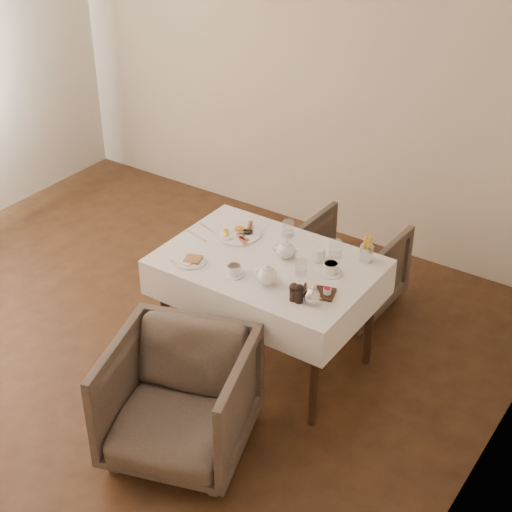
{
  "coord_description": "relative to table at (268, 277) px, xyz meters",
  "views": [
    {
      "loc": [
        2.97,
        -2.56,
        3.22
      ],
      "look_at": [
        0.77,
        0.69,
        0.82
      ],
      "focal_mm": 55.0,
      "sensor_mm": 36.0,
      "label": 1
    }
  ],
  "objects": [
    {
      "name": "cutlery_knife",
      "position": [
        -0.54,
        -0.01,
        0.12
      ],
      "size": [
        0.2,
        0.06,
        0.0
      ],
      "primitive_type": "cube",
      "rotation": [
        0.0,
        0.0,
        1.33
      ],
      "color": "silver",
      "rests_on": "table"
    },
    {
      "name": "fries_cup",
      "position": [
        0.49,
        0.33,
        0.19
      ],
      "size": [
        0.08,
        0.08,
        0.18
      ],
      "rotation": [
        0.0,
        0.0,
        -0.12
      ],
      "color": "silver",
      "rests_on": "table"
    },
    {
      "name": "creamer",
      "position": [
        0.26,
        0.17,
        0.16
      ],
      "size": [
        0.08,
        0.08,
        0.08
      ],
      "primitive_type": "cylinder",
      "rotation": [
        0.0,
        0.0,
        0.08
      ],
      "color": "white",
      "rests_on": "table"
    },
    {
      "name": "glass_right",
      "position": [
        0.31,
        0.27,
        0.17
      ],
      "size": [
        0.09,
        0.09,
        0.1
      ],
      "primitive_type": "cylinder",
      "rotation": [
        0.0,
        0.0,
        0.21
      ],
      "color": "silver",
      "rests_on": "table"
    },
    {
      "name": "breakfast_plate",
      "position": [
        -0.33,
        0.16,
        0.13
      ],
      "size": [
        0.31,
        0.31,
        0.04
      ],
      "rotation": [
        0.0,
        0.0,
        0.04
      ],
      "color": "white",
      "rests_on": "table"
    },
    {
      "name": "pepper_mill_left",
      "position": [
        0.35,
        -0.27,
        0.17
      ],
      "size": [
        0.06,
        0.06,
        0.11
      ],
      "primitive_type": null,
      "rotation": [
        0.0,
        0.0,
        0.07
      ],
      "color": "black",
      "rests_on": "table"
    },
    {
      "name": "condiment_board",
      "position": [
        0.42,
        -0.13,
        0.13
      ],
      "size": [
        0.21,
        0.17,
        0.05
      ],
      "rotation": [
        0.0,
        0.0,
        0.28
      ],
      "color": "black",
      "rests_on": "table"
    },
    {
      "name": "side_plate",
      "position": [
        -0.38,
        -0.28,
        0.13
      ],
      "size": [
        0.19,
        0.19,
        0.02
      ],
      "rotation": [
        0.0,
        0.0,
        0.14
      ],
      "color": "white",
      "rests_on": "table"
    },
    {
      "name": "armchair_near",
      "position": [
        0.03,
        -0.91,
        -0.29
      ],
      "size": [
        0.94,
        0.95,
        0.69
      ],
      "primitive_type": "imported",
      "rotation": [
        0.0,
        0.0,
        0.31
      ],
      "color": "#463B33",
      "rests_on": "ground"
    },
    {
      "name": "pepper_mill_right",
      "position": [
        0.38,
        -0.27,
        0.17
      ],
      "size": [
        0.06,
        0.06,
        0.11
      ],
      "primitive_type": null,
      "rotation": [
        0.0,
        0.0,
        0.01
      ],
      "color": "black",
      "rests_on": "table"
    },
    {
      "name": "cutlery_fork",
      "position": [
        -0.51,
        0.1,
        0.12
      ],
      "size": [
        0.2,
        0.08,
        0.0
      ],
      "primitive_type": "cube",
      "rotation": [
        0.0,
        0.0,
        1.25
      ],
      "color": "silver",
      "rests_on": "table"
    },
    {
      "name": "glass_left",
      "position": [
        -0.06,
        0.31,
        0.17
      ],
      "size": [
        0.1,
        0.1,
        0.1
      ],
      "primitive_type": "cylinder",
      "rotation": [
        0.0,
        0.0,
        0.37
      ],
      "color": "silver",
      "rests_on": "table"
    },
    {
      "name": "armchair_far",
      "position": [
        0.11,
        0.85,
        -0.33
      ],
      "size": [
        0.67,
        0.69,
        0.61
      ],
      "primitive_type": "imported",
      "rotation": [
        0.0,
        0.0,
        3.12
      ],
      "color": "#463B33",
      "rests_on": "ground"
    },
    {
      "name": "table",
      "position": [
        0.0,
        0.0,
        0.0
      ],
      "size": [
        1.28,
        0.88,
        0.75
      ],
      "color": "black",
      "rests_on": "ground"
    },
    {
      "name": "glass_mid",
      "position": [
        0.24,
        -0.02,
        0.16
      ],
      "size": [
        0.08,
        0.08,
        0.09
      ],
      "primitive_type": "cylinder",
      "rotation": [
        0.0,
        0.0,
        0.18
      ],
      "color": "silver",
      "rests_on": "table"
    },
    {
      "name": "teacup_far",
      "position": [
        0.38,
        0.09,
        0.15
      ],
      "size": [
        0.14,
        0.14,
        0.07
      ],
      "rotation": [
        0.0,
        0.0,
        -0.12
      ],
      "color": "white",
      "rests_on": "table"
    },
    {
      "name": "teapot_centre",
      "position": [
        0.08,
        0.08,
        0.18
      ],
      "size": [
        0.18,
        0.16,
        0.13
      ],
      "primitive_type": null,
      "rotation": [
        0.0,
        0.0,
        0.23
      ],
      "color": "white",
      "rests_on": "table"
    },
    {
      "name": "teacup_near",
      "position": [
        -0.08,
        -0.24,
        0.15
      ],
      "size": [
        0.13,
        0.13,
        0.06
      ],
      "rotation": [
        0.0,
        0.0,
        -0.24
      ],
      "color": "white",
      "rests_on": "table"
    },
    {
      "name": "silver_pot",
      "position": [
        0.45,
        -0.24,
        0.18
      ],
      "size": [
        0.14,
        0.13,
        0.12
      ],
      "primitive_type": null,
      "rotation": [
        0.0,
        0.0,
        -0.42
      ],
      "color": "white",
      "rests_on": "table"
    },
    {
      "name": "teapot_front",
      "position": [
        0.14,
        -0.21,
        0.18
      ],
      "size": [
        0.17,
        0.13,
        0.13
      ],
      "primitive_type": null,
      "rotation": [
        0.0,
        0.0,
        0.07
      ],
      "color": "white",
      "rests_on": "table"
    }
  ]
}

